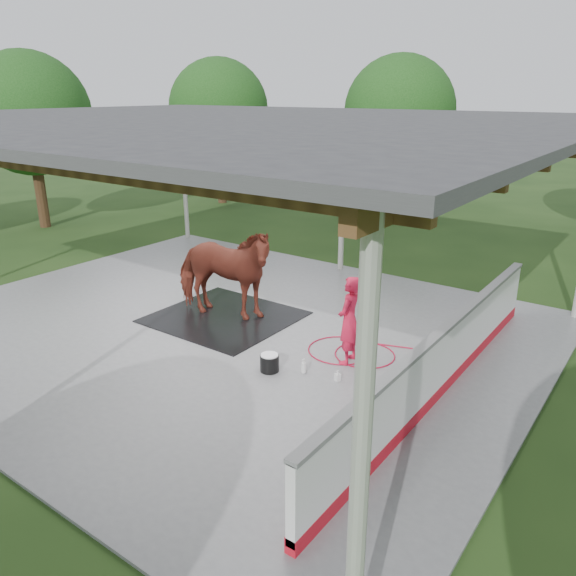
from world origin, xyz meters
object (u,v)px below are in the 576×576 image
Objects in this scene: handler at (349,320)px; wash_bucket at (270,362)px; dasher_board at (442,363)px; horse at (223,272)px.

handler reaches higher than wash_bucket.
dasher_board is 3.48× the size of horse.
handler is 1.53m from wash_bucket.
horse is at bearing 149.16° from wash_bucket.
wash_bucket is (-0.90, -1.07, -0.63)m from handler.
dasher_board is at bearing 78.91° from handler.
wash_bucket is (-2.62, -0.95, -0.39)m from dasher_board.
dasher_board is 2.81m from wash_bucket.
horse is (-4.82, 0.37, 0.45)m from dasher_board.
handler is at bearing 49.79° from wash_bucket.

